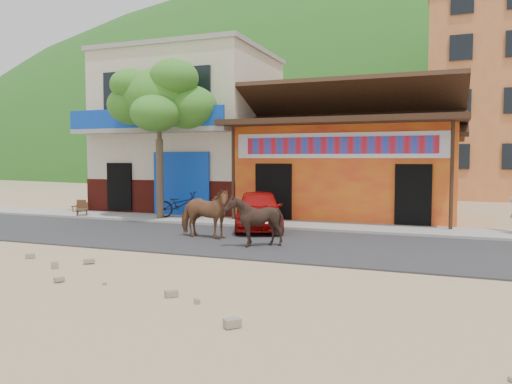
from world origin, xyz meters
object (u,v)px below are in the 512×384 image
Objects in this scene: tree at (159,139)px; cow_dark at (254,221)px; scooter at (180,205)px; red_car at (259,209)px; cafe_chair_left at (79,201)px; cafe_chair_right at (82,204)px; cow_tan at (204,213)px.

cow_dark is (5.50, -4.19, -2.39)m from tree.
red_car is at bearing -118.30° from scooter.
cafe_chair_left is 1.49m from cafe_chair_right.
cow_tan is at bearing -107.71° from cow_dark.
cafe_chair_left is at bearing 76.00° from scooter.
cow_dark reaches higher than red_car.
cafe_chair_right is (-4.10, -0.68, -0.03)m from scooter.
red_car reaches higher than cafe_chair_left.
cow_tan is at bearing -43.13° from tree.
cafe_chair_left is at bearing 172.24° from tree.
cow_tan is 2.06m from cow_dark.
cow_dark is 0.36× the size of red_car.
red_car is at bearing -17.53° from cow_tan.
cow_tan reaches higher than cafe_chair_right.
tree is at bearing -13.49° from cafe_chair_left.
cow_tan reaches higher than cow_dark.
cafe_chair_right is (-8.84, 3.74, -0.14)m from cow_dark.
tree is 7.31m from cow_dark.
tree reaches higher than scooter.
tree is 4.33× the size of cow_dark.
cafe_chair_left is (-5.15, 0.38, -0.03)m from scooter.
scooter is 2.01× the size of cafe_chair_right.
tree is 6.40× the size of cafe_chair_left.
scooter is at bearing -9.90° from cafe_chair_left.
cafe_chair_right is (-3.34, -0.45, -2.53)m from tree.
cow_dark is 1.48× the size of cafe_chair_left.
tree is 4.22m from cafe_chair_right.
cow_tan reaches higher than cafe_chair_left.
scooter is 2.02× the size of cafe_chair_left.
tree is 2.62m from scooter.
cow_tan is 8.94m from cafe_chair_left.
scooter is at bearing 39.78° from cow_tan.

